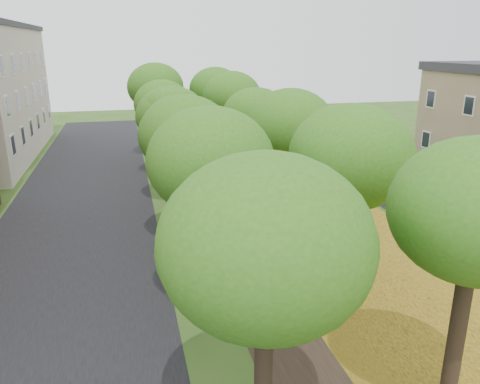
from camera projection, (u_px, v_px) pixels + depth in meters
street_asphalt at (76, 228)px, 23.37m from camera, size 8.00×70.00×0.01m
footpath at (223, 216)px, 25.08m from camera, size 3.20×70.00×0.01m
leaf_verge at (310, 208)px, 26.22m from camera, size 7.50×70.00×0.01m
parking_lot at (432, 192)px, 29.07m from camera, size 9.00×16.00×0.01m
tree_row_west at (178, 122)px, 23.03m from camera, size 4.16×34.16×6.94m
tree_row_east at (271, 118)px, 24.12m from camera, size 4.16×34.16×6.94m
car_red at (413, 190)px, 27.12m from camera, size 4.50×3.12×1.41m
car_grey at (394, 183)px, 28.60m from camera, size 5.16×2.68×1.43m
car_white at (357, 163)px, 33.06m from camera, size 6.02×4.37×1.52m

